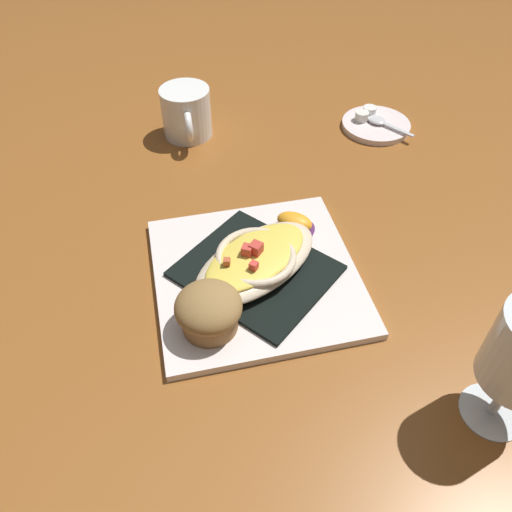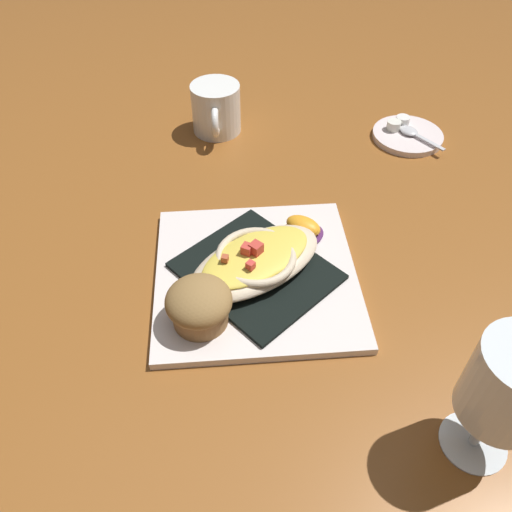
{
  "view_description": "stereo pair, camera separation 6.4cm",
  "coord_description": "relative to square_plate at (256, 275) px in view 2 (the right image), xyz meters",
  "views": [
    {
      "loc": [
        0.09,
        0.44,
        0.5
      ],
      "look_at": [
        0.0,
        0.0,
        0.04
      ],
      "focal_mm": 36.0,
      "sensor_mm": 36.0,
      "label": 1
    },
    {
      "loc": [
        0.03,
        0.44,
        0.5
      ],
      "look_at": [
        0.0,
        0.0,
        0.04
      ],
      "focal_mm": 36.0,
      "sensor_mm": 36.0,
      "label": 2
    }
  ],
  "objects": [
    {
      "name": "creamer_cup_0",
      "position": [
        -0.28,
        -0.34,
        0.01
      ],
      "size": [
        0.02,
        0.02,
        0.02
      ],
      "primitive_type": "cylinder",
      "color": "white",
      "rests_on": "creamer_saucer"
    },
    {
      "name": "folded_napkin",
      "position": [
        0.0,
        0.0,
        0.01
      ],
      "size": [
        0.23,
        0.24,
        0.01
      ],
      "primitive_type": "cube",
      "rotation": [
        0.0,
        0.0,
        0.7
      ],
      "color": "black",
      "rests_on": "square_plate"
    },
    {
      "name": "stemmed_glass",
      "position": [
        -0.2,
        0.24,
        0.1
      ],
      "size": [
        0.08,
        0.08,
        0.16
      ],
      "color": "white",
      "rests_on": "ground_plane"
    },
    {
      "name": "creamer_cup_1",
      "position": [
        -0.26,
        -0.32,
        0.01
      ],
      "size": [
        0.02,
        0.02,
        0.02
      ],
      "primitive_type": "cylinder",
      "color": "white",
      "rests_on": "creamer_saucer"
    },
    {
      "name": "gratin_dish",
      "position": [
        0.0,
        0.0,
        0.03
      ],
      "size": [
        0.21,
        0.18,
        0.05
      ],
      "color": "beige",
      "rests_on": "folded_napkin"
    },
    {
      "name": "orange_garnish",
      "position": [
        -0.07,
        -0.07,
        0.02
      ],
      "size": [
        0.07,
        0.07,
        0.02
      ],
      "color": "#4D2356",
      "rests_on": "square_plate"
    },
    {
      "name": "muffin",
      "position": [
        0.07,
        0.07,
        0.03
      ],
      "size": [
        0.08,
        0.08,
        0.06
      ],
      "color": "olive",
      "rests_on": "square_plate"
    },
    {
      "name": "ground_plane",
      "position": [
        0.0,
        0.0,
        -0.01
      ],
      "size": [
        2.6,
        2.6,
        0.0
      ],
      "primitive_type": "plane",
      "color": "brown"
    },
    {
      "name": "coffee_mug",
      "position": [
        0.05,
        -0.36,
        0.03
      ],
      "size": [
        0.08,
        0.11,
        0.08
      ],
      "color": "white",
      "rests_on": "ground_plane"
    },
    {
      "name": "creamer_saucer",
      "position": [
        -0.29,
        -0.31,
        -0.0
      ],
      "size": [
        0.12,
        0.12,
        0.01
      ],
      "primitive_type": "cylinder",
      "color": "white",
      "rests_on": "ground_plane"
    },
    {
      "name": "spoon",
      "position": [
        -0.29,
        -0.31,
        0.01
      ],
      "size": [
        0.07,
        0.09,
        0.01
      ],
      "color": "silver",
      "rests_on": "creamer_saucer"
    },
    {
      "name": "square_plate",
      "position": [
        0.0,
        0.0,
        0.0
      ],
      "size": [
        0.26,
        0.26,
        0.01
      ],
      "primitive_type": "cube",
      "rotation": [
        0.0,
        0.0,
        0.01
      ],
      "color": "white",
      "rests_on": "ground_plane"
    }
  ]
}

